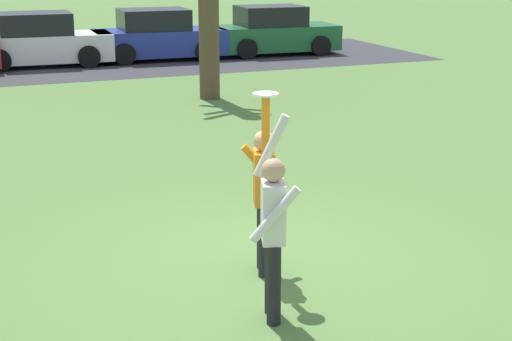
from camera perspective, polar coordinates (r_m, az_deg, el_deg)
ground_plane at (r=9.88m, az=0.46°, el=-5.98°), size 120.00×120.00×0.00m
person_catcher at (r=9.12m, az=0.55°, el=-1.31°), size 0.48×0.59×2.08m
person_defender at (r=7.99m, az=1.19°, el=-3.82°), size 0.56×0.63×2.04m
frisbee_disc at (r=8.64m, az=0.68°, el=5.31°), size 0.28×0.28×0.02m
parked_car_white at (r=25.79m, az=-14.73°, el=8.63°), size 4.18×2.20×1.59m
parked_car_blue at (r=26.48m, az=-6.83°, el=9.19°), size 4.18×2.20×1.59m
parked_car_green at (r=27.61m, az=1.23°, el=9.56°), size 4.18×2.20×1.59m
parking_strip at (r=25.68m, az=-13.80°, el=7.03°), size 23.49×6.40×0.01m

